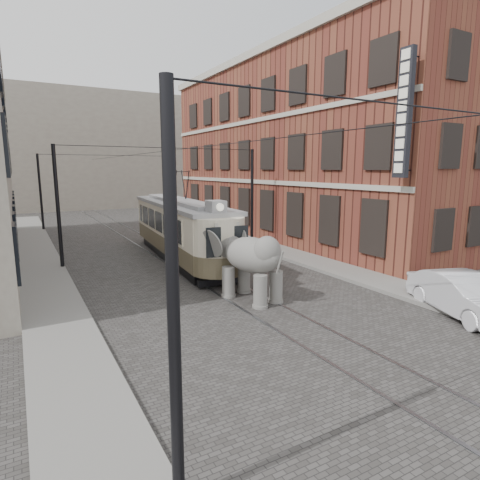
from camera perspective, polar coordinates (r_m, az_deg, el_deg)
ground at (r=17.32m, az=-2.95°, el=-6.21°), size 120.00×120.00×0.00m
tram_rails at (r=17.32m, az=-2.95°, el=-6.17°), size 1.54×80.00×0.02m
sidewalk_right at (r=20.57m, az=12.24°, el=-3.58°), size 2.00×60.00×0.15m
sidewalk_left at (r=15.70m, az=-25.00°, el=-8.63°), size 2.00×60.00×0.15m
brick_building at (r=30.16m, az=8.44°, el=12.16°), size 8.00×26.00×12.00m
distant_block at (r=55.45m, az=-22.05°, el=11.60°), size 28.00×10.00×14.00m
catenary at (r=21.24m, az=-9.51°, el=4.94°), size 11.00×30.20×6.00m
tram at (r=21.84m, az=-8.49°, el=3.46°), size 3.41×12.12×4.75m
elephant at (r=14.94m, az=1.69°, el=-3.62°), size 3.39×4.76×2.63m
parked_car at (r=15.39m, az=29.12°, el=-6.86°), size 2.85×4.56×1.42m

